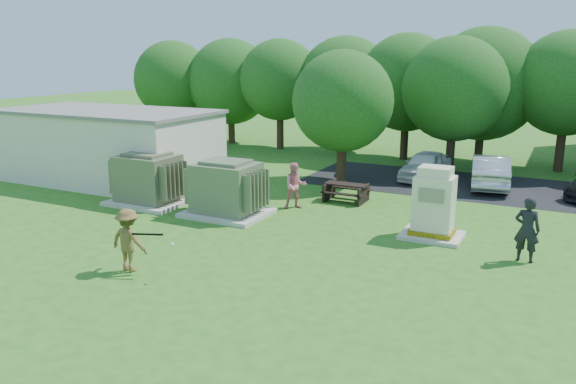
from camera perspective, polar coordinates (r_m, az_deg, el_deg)
The scene contains 15 objects.
ground at distance 16.12m, azimuth -6.46°, elevation -7.55°, with size 120.00×120.00×0.00m, color #2D6619.
service_building at distance 27.78m, azimuth -17.82°, elevation 4.37°, with size 10.00×5.00×3.20m, color beige.
service_building_roof at distance 27.57m, azimuth -18.08°, elevation 7.80°, with size 10.20×5.20×0.15m, color slate.
parking_strip at distance 26.69m, azimuth 23.22°, elevation 0.05°, with size 20.00×6.00×0.01m, color #232326.
transformer_left at distance 23.08m, azimuth -14.00°, elevation 1.21°, with size 3.00×2.40×2.07m.
transformer_right at distance 20.90m, azimuth -6.25°, elevation 0.24°, with size 3.00×2.40×2.07m.
generator_cabinet at distance 18.78m, azimuth 14.57°, elevation -1.48°, with size 1.94×1.59×2.37m.
picnic_table at distance 22.95m, azimuth 5.92°, elevation 0.18°, with size 1.72×1.29×0.74m.
batter at distance 16.06m, azimuth -15.89°, elevation -4.73°, with size 1.15×0.66×1.78m, color brown.
person_by_generator at distance 17.51m, azimuth 23.11°, elevation -3.53°, with size 0.70×0.46×1.93m, color black.
person_at_picnic at distance 21.68m, azimuth 0.74°, elevation 0.64°, with size 0.88×0.68×1.81m, color pink.
car_white at distance 27.62m, azimuth 13.80°, elevation 2.64°, with size 1.60×3.99×1.36m, color white.
car_silver_a at distance 26.81m, azimuth 19.82°, elevation 2.01°, with size 1.56×4.48×1.47m, color #B2B2B7.
batting_equipment at distance 15.48m, azimuth -14.11°, elevation -4.32°, with size 1.60×0.38×0.22m.
tree_row at distance 31.74m, azimuth 14.99°, elevation 10.32°, with size 41.30×13.30×7.30m.
Camera 1 is at (8.31, -12.51, 5.86)m, focal length 35.00 mm.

